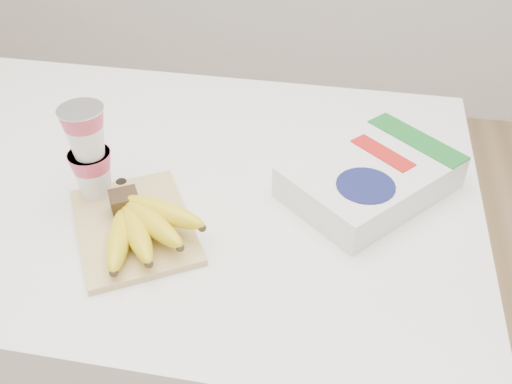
# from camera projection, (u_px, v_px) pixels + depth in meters

# --- Properties ---
(table) EXTENTS (1.27, 0.85, 0.95)m
(table) POSITION_uv_depth(u_px,v_px,m) (169.00, 328.00, 1.41)
(table) COLOR white
(table) RESTS_ON ground
(cutting_board) EXTENTS (0.29, 0.32, 0.01)m
(cutting_board) POSITION_uv_depth(u_px,v_px,m) (134.00, 226.00, 0.99)
(cutting_board) COLOR #E9D480
(cutting_board) RESTS_ON table
(bananas) EXTENTS (0.20, 0.20, 0.07)m
(bananas) POSITION_uv_depth(u_px,v_px,m) (142.00, 224.00, 0.94)
(bananas) COLOR #382816
(bananas) RESTS_ON cutting_board
(yogurt_stack) EXTENTS (0.08, 0.08, 0.18)m
(yogurt_stack) POSITION_uv_depth(u_px,v_px,m) (88.00, 150.00, 0.98)
(yogurt_stack) COLOR white
(yogurt_stack) RESTS_ON cutting_board
(cereal_box) EXTENTS (0.35, 0.36, 0.07)m
(cereal_box) POSITION_uv_depth(u_px,v_px,m) (371.00, 177.00, 1.05)
(cereal_box) COLOR white
(cereal_box) RESTS_ON table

